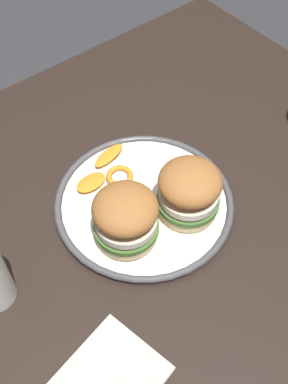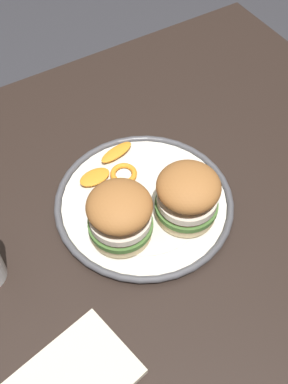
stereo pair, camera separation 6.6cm
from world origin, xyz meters
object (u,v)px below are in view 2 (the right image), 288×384
dining_table (127,231)px  dinner_plate (144,202)px  sandwich_half_left (188,195)px  sandwich_half_right (120,215)px

dining_table → dinner_plate: 0.13m
sandwich_half_left → sandwich_half_right: bearing=168.3°
sandwich_half_left → dining_table: bearing=124.8°
sandwich_half_left → sandwich_half_right: (-0.11, 0.02, 0.00)m
dining_table → sandwich_half_left: bearing=-55.2°
dining_table → sandwich_half_left: 0.22m
sandwich_half_left → sandwich_half_right: same height
dining_table → dinner_plate: size_ratio=3.57×
dining_table → dinner_plate: dinner_plate is taller
dinner_plate → dining_table: bearing=119.5°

